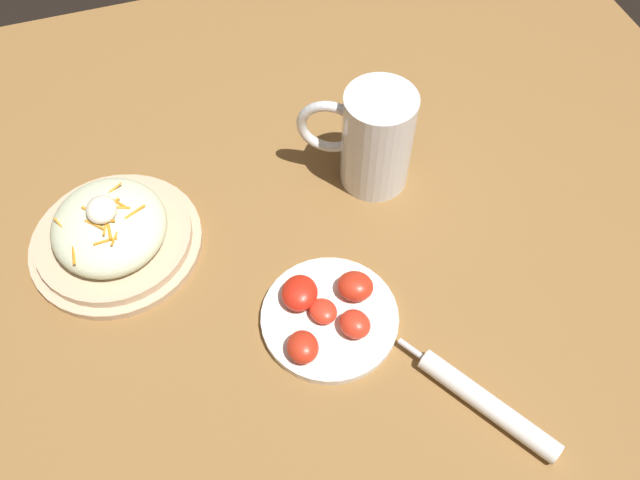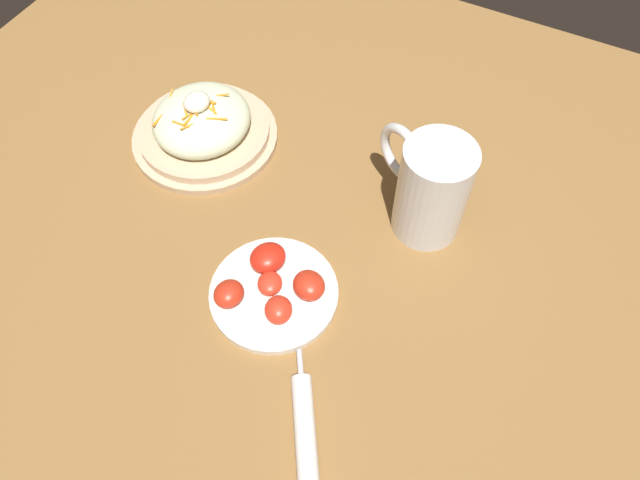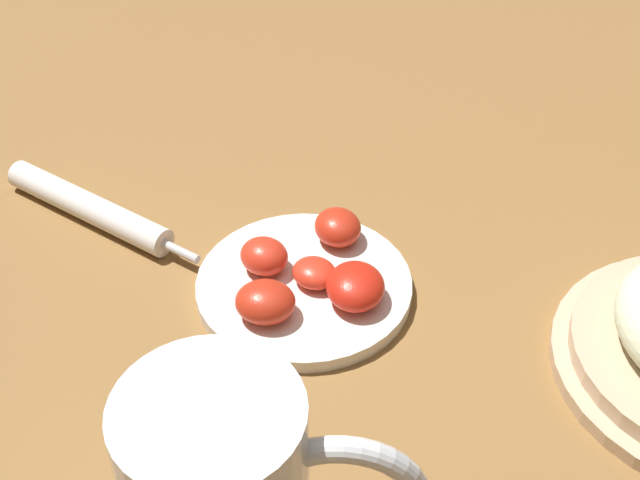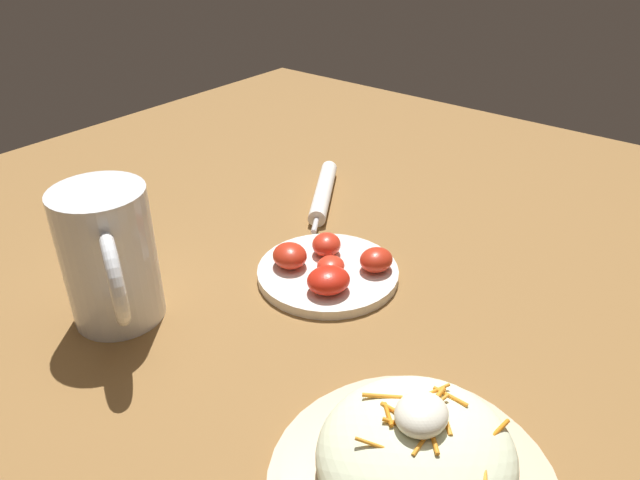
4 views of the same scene
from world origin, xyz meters
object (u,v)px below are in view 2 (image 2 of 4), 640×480
at_px(napkin_roll, 306,450).
at_px(tomato_plate, 273,289).
at_px(beer_mug, 430,193).
at_px(salad_plate, 203,126).

height_order(napkin_roll, tomato_plate, tomato_plate).
distance_m(beer_mug, tomato_plate, 0.25).
bearing_deg(beer_mug, salad_plate, 91.16).
distance_m(salad_plate, napkin_roll, 0.52).
height_order(salad_plate, napkin_roll, salad_plate).
bearing_deg(tomato_plate, napkin_roll, -140.23).
distance_m(salad_plate, beer_mug, 0.37).
height_order(beer_mug, napkin_roll, beer_mug).
bearing_deg(napkin_roll, beer_mug, 0.37).
relative_size(beer_mug, napkin_roll, 0.81).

